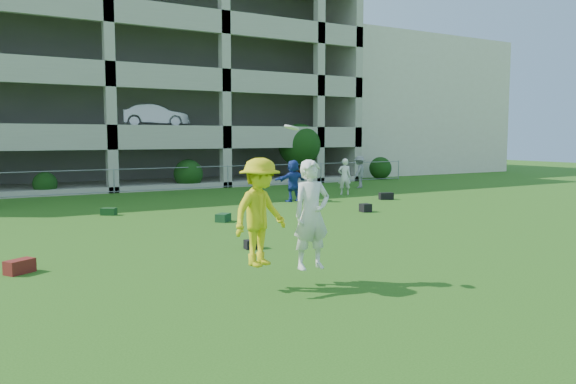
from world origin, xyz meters
TOP-DOWN VIEW (x-y plane):
  - ground at (0.00, 0.00)m, footprint 100.00×100.00m
  - stucco_building at (23.00, 28.00)m, footprint 16.00×14.00m
  - bystander_d at (5.68, 11.66)m, footprint 1.67×0.69m
  - bystander_e at (9.22, 12.86)m, footprint 0.73×0.62m
  - bystander_f at (12.02, 15.36)m, footprint 1.27×1.13m
  - bag_red_a at (-5.46, 3.67)m, footprint 0.63×0.55m
  - bag_black_b at (-0.32, 3.54)m, footprint 0.42×0.27m
  - bag_green_c at (0.83, 7.94)m, footprint 0.61×0.59m
  - crate_d at (6.25, 7.49)m, footprint 0.38×0.38m
  - bag_black_e at (9.54, 10.22)m, footprint 0.67×0.48m
  - bag_green_g at (-1.99, 11.34)m, footprint 0.58×0.53m
  - frisbee_contest at (-1.57, 0.14)m, footprint 2.09×1.09m
  - parking_garage at (-0.01, 27.70)m, footprint 30.00×14.00m
  - fence at (0.00, 19.00)m, footprint 36.06×0.06m
  - shrub_row at (4.59, 19.70)m, footprint 34.38×2.52m

SIDE VIEW (x-z plane):
  - ground at x=0.00m, z-range 0.00..0.00m
  - bag_black_b at x=-0.32m, z-range 0.00..0.22m
  - bag_green_g at x=-1.99m, z-range 0.00..0.25m
  - bag_green_c at x=0.83m, z-range 0.00..0.26m
  - bag_red_a at x=-5.46m, z-range 0.00..0.28m
  - crate_d at x=6.25m, z-range 0.00..0.30m
  - bag_black_e at x=9.54m, z-range 0.00..0.30m
  - fence at x=0.00m, z-range 0.01..1.21m
  - bystander_e at x=9.22m, z-range 0.00..1.70m
  - bystander_f at x=12.02m, z-range 0.00..1.71m
  - bystander_d at x=5.68m, z-range 0.00..1.76m
  - frisbee_contest at x=-1.57m, z-range 0.05..2.69m
  - shrub_row at x=4.59m, z-range -0.24..3.26m
  - stucco_building at x=23.00m, z-range 0.00..10.00m
  - parking_garage at x=-0.01m, z-range 0.01..12.01m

